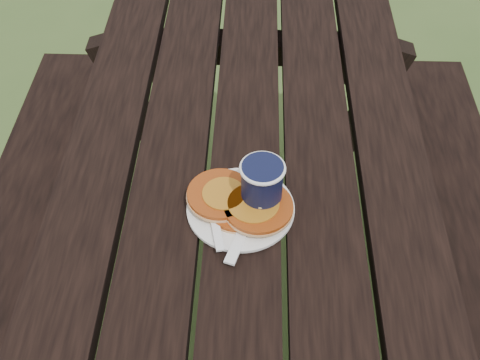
{
  "coord_description": "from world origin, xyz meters",
  "views": [
    {
      "loc": [
        0.02,
        -0.71,
        1.63
      ],
      "look_at": [
        -0.01,
        0.04,
        0.8
      ],
      "focal_mm": 45.0,
      "sensor_mm": 36.0,
      "label": 1
    }
  ],
  "objects_px": {
    "picnic_table": "(243,316)",
    "plate": "(241,209)",
    "coffee_cup": "(262,185)",
    "pancake_stack": "(240,202)"
  },
  "relations": [
    {
      "from": "picnic_table",
      "to": "plate",
      "type": "height_order",
      "value": "plate"
    },
    {
      "from": "plate",
      "to": "pancake_stack",
      "type": "height_order",
      "value": "pancake_stack"
    },
    {
      "from": "picnic_table",
      "to": "pancake_stack",
      "type": "bearing_deg",
      "value": 128.78
    },
    {
      "from": "pancake_stack",
      "to": "picnic_table",
      "type": "bearing_deg",
      "value": -51.22
    },
    {
      "from": "picnic_table",
      "to": "plate",
      "type": "xyz_separation_m",
      "value": [
        -0.01,
        0.01,
        0.39
      ]
    },
    {
      "from": "picnic_table",
      "to": "coffee_cup",
      "type": "height_order",
      "value": "coffee_cup"
    },
    {
      "from": "picnic_table",
      "to": "plate",
      "type": "bearing_deg",
      "value": 125.54
    },
    {
      "from": "picnic_table",
      "to": "pancake_stack",
      "type": "height_order",
      "value": "pancake_stack"
    },
    {
      "from": "plate",
      "to": "picnic_table",
      "type": "bearing_deg",
      "value": -54.46
    },
    {
      "from": "picnic_table",
      "to": "coffee_cup",
      "type": "relative_size",
      "value": 16.38
    }
  ]
}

